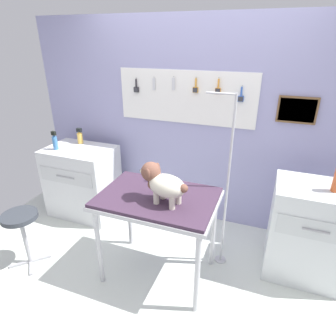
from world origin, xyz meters
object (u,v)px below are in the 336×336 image
grooming_arm (226,193)px  stool (21,224)px  cabinet_right (308,232)px  detangler_spray (80,137)px  counter_left (83,181)px  dog (162,183)px  grooming_table (158,204)px

grooming_arm → stool: bearing=-158.2°
cabinet_right → detangler_spray: 2.71m
detangler_spray → counter_left: bearing=-62.0°
dog → counter_left: size_ratio=0.51×
grooming_arm → dog: bearing=-135.2°
counter_left → detangler_spray: 0.55m
grooming_arm → detangler_spray: size_ratio=8.65×
grooming_arm → detangler_spray: 1.96m
detangler_spray → grooming_arm: bearing=-13.4°
grooming_table → dog: bearing=-44.8°
cabinet_right → detangler_spray: detangler_spray is taller
grooming_arm → cabinet_right: grooming_arm is taller
grooming_table → stool: grooming_table is taller
cabinet_right → stool: bearing=-161.6°
counter_left → stool: (0.03, -0.99, 0.03)m
dog → counter_left: (-1.36, 0.73, -0.58)m
grooming_table → detangler_spray: detangler_spray is taller
counter_left → dog: bearing=-28.0°
grooming_table → dog: size_ratio=2.30×
grooming_arm → stool: (-1.77, -0.71, -0.31)m
dog → counter_left: bearing=152.0°
cabinet_right → grooming_arm: bearing=-170.2°
grooming_table → detangler_spray: 1.61m
grooming_table → cabinet_right: 1.40m
dog → cabinet_right: bearing=25.5°
grooming_table → counter_left: 1.48m
dog → detangler_spray: (-1.45, 0.89, -0.07)m
grooming_arm → detangler_spray: grooming_arm is taller
dog → detangler_spray: 1.71m
grooming_arm → dog: (-0.44, -0.44, 0.24)m
grooming_table → grooming_arm: 0.64m
dog → cabinet_right: dog is taller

